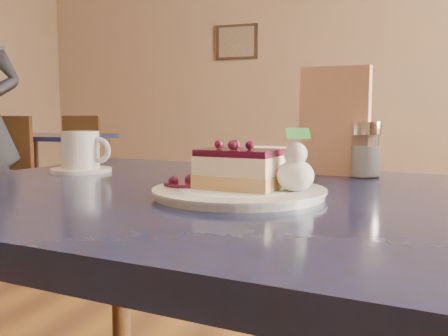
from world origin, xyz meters
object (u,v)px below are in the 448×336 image
(dessert_plate, at_px, (239,193))
(bg_table_far_left, at_px, (52,207))
(main_table, at_px, (252,240))
(coffee_set, at_px, (82,154))
(cheesecake_slice, at_px, (239,169))

(dessert_plate, distance_m, bg_table_far_left, 3.88)
(main_table, xyz_separation_m, coffee_set, (-0.42, 0.15, 0.12))
(main_table, bearing_deg, dessert_plate, -90.00)
(dessert_plate, xyz_separation_m, bg_table_far_left, (-2.56, 2.83, -0.68))
(dessert_plate, distance_m, cheesecake_slice, 0.04)
(dessert_plate, bearing_deg, main_table, 82.38)
(cheesecake_slice, height_order, coffee_set, coffee_set)
(coffee_set, bearing_deg, bg_table_far_left, 129.22)
(cheesecake_slice, relative_size, bg_table_far_left, 0.08)
(cheesecake_slice, bearing_deg, dessert_plate, 34.19)
(dessert_plate, distance_m, coffee_set, 0.46)
(main_table, height_order, cheesecake_slice, cheesecake_slice)
(cheesecake_slice, bearing_deg, coffee_set, 161.70)
(bg_table_far_left, bearing_deg, main_table, -49.64)
(dessert_plate, bearing_deg, cheesecake_slice, -153.43)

